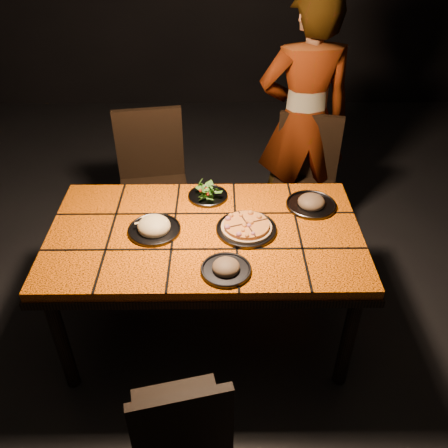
{
  "coord_description": "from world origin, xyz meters",
  "views": [
    {
      "loc": [
        0.08,
        -1.93,
        2.23
      ],
      "look_at": [
        0.1,
        -0.04,
        0.82
      ],
      "focal_mm": 38.0,
      "sensor_mm": 36.0,
      "label": 1
    }
  ],
  "objects_px": {
    "dining_table": "(205,243)",
    "chair_far_right": "(305,175)",
    "chair_near": "(181,429)",
    "plate_pasta": "(154,227)",
    "plate_pizza": "(246,228)",
    "diner": "(304,121)",
    "chair_far_left": "(153,175)"
  },
  "relations": [
    {
      "from": "dining_table",
      "to": "chair_far_right",
      "type": "bearing_deg",
      "value": 53.35
    },
    {
      "from": "chair_near",
      "to": "plate_pasta",
      "type": "xyz_separation_m",
      "value": [
        -0.18,
        0.91,
        0.3
      ]
    },
    {
      "from": "dining_table",
      "to": "plate_pizza",
      "type": "distance_m",
      "value": 0.23
    },
    {
      "from": "plate_pizza",
      "to": "diner",
      "type": "bearing_deg",
      "value": 67.7
    },
    {
      "from": "chair_near",
      "to": "diner",
      "type": "xyz_separation_m",
      "value": [
        0.73,
        1.98,
        0.4
      ]
    },
    {
      "from": "plate_pasta",
      "to": "chair_far_right",
      "type": "bearing_deg",
      "value": 44.14
    },
    {
      "from": "plate_pizza",
      "to": "plate_pasta",
      "type": "height_order",
      "value": "plate_pasta"
    },
    {
      "from": "chair_far_left",
      "to": "chair_far_right",
      "type": "height_order",
      "value": "chair_far_left"
    },
    {
      "from": "plate_pasta",
      "to": "chair_far_left",
      "type": "bearing_deg",
      "value": 97.95
    },
    {
      "from": "chair_near",
      "to": "chair_far_left",
      "type": "xyz_separation_m",
      "value": [
        -0.3,
        1.77,
        0.1
      ]
    },
    {
      "from": "plate_pizza",
      "to": "dining_table",
      "type": "bearing_deg",
      "value": 179.83
    },
    {
      "from": "chair_near",
      "to": "dining_table",
      "type": "bearing_deg",
      "value": -107.67
    },
    {
      "from": "plate_pasta",
      "to": "plate_pizza",
      "type": "bearing_deg",
      "value": 0.06
    },
    {
      "from": "dining_table",
      "to": "diner",
      "type": "distance_m",
      "value": 1.27
    },
    {
      "from": "dining_table",
      "to": "diner",
      "type": "bearing_deg",
      "value": 58.62
    },
    {
      "from": "dining_table",
      "to": "chair_near",
      "type": "xyz_separation_m",
      "value": [
        -0.08,
        -0.91,
        -0.2
      ]
    },
    {
      "from": "chair_far_right",
      "to": "plate_pizza",
      "type": "bearing_deg",
      "value": -102.4
    },
    {
      "from": "diner",
      "to": "chair_far_right",
      "type": "bearing_deg",
      "value": 90.05
    },
    {
      "from": "chair_far_left",
      "to": "chair_far_right",
      "type": "relative_size",
      "value": 1.06
    },
    {
      "from": "dining_table",
      "to": "diner",
      "type": "xyz_separation_m",
      "value": [
        0.65,
        1.07,
        0.2
      ]
    },
    {
      "from": "chair_near",
      "to": "chair_far_right",
      "type": "height_order",
      "value": "chair_far_right"
    },
    {
      "from": "diner",
      "to": "plate_pasta",
      "type": "distance_m",
      "value": 1.41
    },
    {
      "from": "chair_near",
      "to": "plate_pizza",
      "type": "height_order",
      "value": "chair_near"
    },
    {
      "from": "chair_near",
      "to": "plate_pizza",
      "type": "xyz_separation_m",
      "value": [
        0.29,
        0.91,
        0.3
      ]
    },
    {
      "from": "chair_far_right",
      "to": "dining_table",
      "type": "bearing_deg",
      "value": -112.23
    },
    {
      "from": "chair_far_left",
      "to": "plate_pizza",
      "type": "relative_size",
      "value": 3.01
    },
    {
      "from": "dining_table",
      "to": "chair_far_right",
      "type": "height_order",
      "value": "chair_far_right"
    },
    {
      "from": "plate_pasta",
      "to": "chair_near",
      "type": "bearing_deg",
      "value": -78.97
    },
    {
      "from": "chair_far_right",
      "to": "plate_pasta",
      "type": "xyz_separation_m",
      "value": [
        -0.92,
        -0.9,
        0.23
      ]
    },
    {
      "from": "chair_far_left",
      "to": "diner",
      "type": "height_order",
      "value": "diner"
    },
    {
      "from": "chair_near",
      "to": "chair_far_right",
      "type": "bearing_deg",
      "value": -125.09
    },
    {
      "from": "diner",
      "to": "plate_pizza",
      "type": "height_order",
      "value": "diner"
    }
  ]
}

